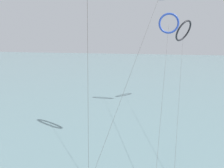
{
  "coord_description": "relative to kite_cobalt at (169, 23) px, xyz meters",
  "views": [
    {
      "loc": [
        6.62,
        -4.94,
        13.99
      ],
      "look_at": [
        0.0,
        21.62,
        7.85
      ],
      "focal_mm": 30.81,
      "sensor_mm": 36.0,
      "label": 1
    }
  ],
  "objects": [
    {
      "name": "sea_water",
      "position": [
        -8.03,
        67.88,
        -17.55
      ],
      "size": [
        400.0,
        200.0,
        0.08
      ],
      "primitive_type": "cube",
      "color": "slate",
      "rests_on": "ground"
    },
    {
      "name": "kite_cobalt",
      "position": [
        0.0,
        0.0,
        0.0
      ],
      "size": [
        4.38,
        30.96,
        19.78
      ],
      "rotation": [
        0.0,
        0.0,
        0.15
      ],
      "color": "#2647B7",
      "rests_on": "ground"
    },
    {
      "name": "kite_charcoal",
      "position": [
        3.4,
        3.87,
        -1.38
      ],
      "size": [
        5.36,
        33.46,
        18.59
      ],
      "rotation": [
        0.0,
        0.0,
        4.11
      ],
      "color": "black",
      "rests_on": "ground"
    }
  ]
}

